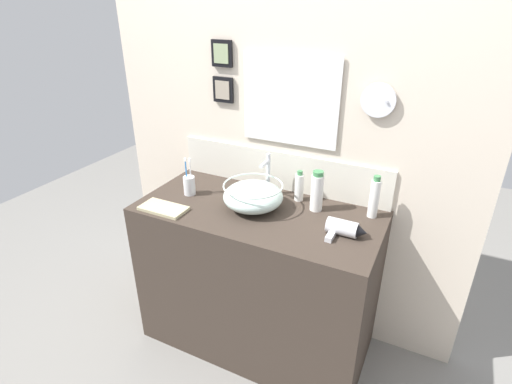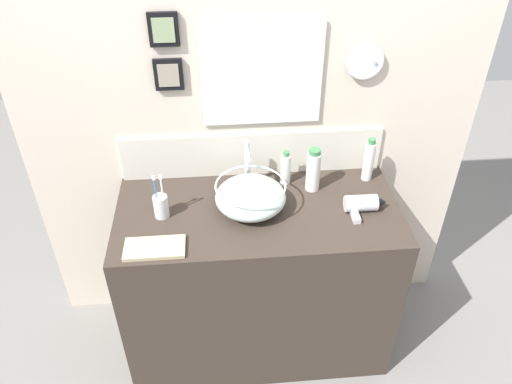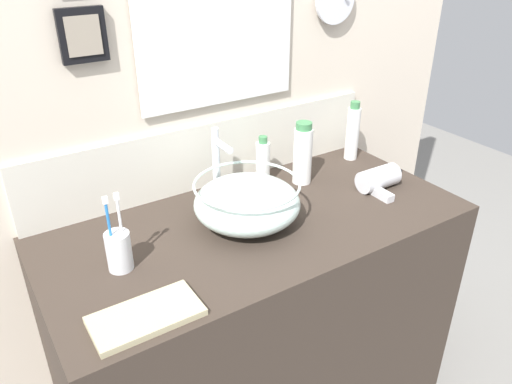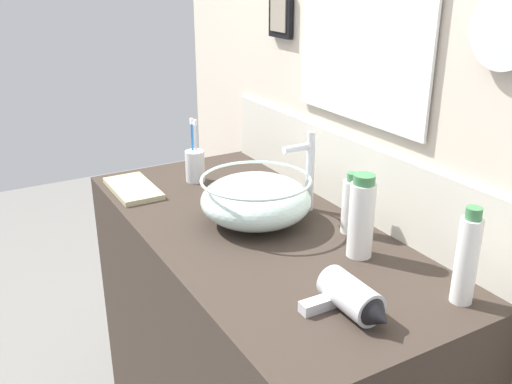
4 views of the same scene
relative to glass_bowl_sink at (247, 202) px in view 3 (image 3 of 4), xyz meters
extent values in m
cube|color=#382D26|center=(0.03, -0.01, -0.50)|extent=(1.23, 0.58, 0.86)
cube|color=beige|center=(0.03, 0.31, 0.25)|extent=(2.07, 0.06, 2.35)
cube|color=beige|center=(0.03, 0.27, 0.04)|extent=(1.21, 0.02, 0.21)
cube|color=white|center=(0.07, 0.27, 0.43)|extent=(0.45, 0.01, 0.39)
cube|color=white|center=(0.07, 0.27, 0.43)|extent=(0.51, 0.01, 0.45)
cube|color=black|center=(-0.31, 0.27, 0.45)|extent=(0.12, 0.02, 0.13)
cube|color=gray|center=(-0.31, 0.26, 0.45)|extent=(0.09, 0.01, 0.10)
ellipsoid|color=silver|center=(0.00, 0.00, 0.00)|extent=(0.30, 0.30, 0.13)
torus|color=silver|center=(0.00, 0.00, 0.06)|extent=(0.30, 0.30, 0.01)
torus|color=#B2B7BC|center=(0.00, 0.00, -0.06)|extent=(0.11, 0.11, 0.01)
cylinder|color=silver|center=(0.00, 0.18, 0.03)|extent=(0.02, 0.02, 0.20)
cylinder|color=silver|center=(0.00, 0.13, 0.13)|extent=(0.02, 0.09, 0.02)
cylinder|color=silver|center=(0.00, 0.18, 0.15)|extent=(0.02, 0.02, 0.03)
cylinder|color=silver|center=(0.47, -0.05, -0.03)|extent=(0.14, 0.07, 0.07)
cone|color=black|center=(0.56, -0.05, -0.03)|extent=(0.05, 0.06, 0.06)
cube|color=silver|center=(0.44, -0.10, -0.06)|extent=(0.03, 0.09, 0.02)
cylinder|color=silver|center=(-0.38, -0.01, -0.02)|extent=(0.06, 0.06, 0.10)
cylinder|color=white|center=(-0.37, -0.01, 0.03)|extent=(0.01, 0.01, 0.19)
cube|color=white|center=(-0.37, -0.01, 0.13)|extent=(0.01, 0.01, 0.02)
cylinder|color=blue|center=(-0.39, -0.02, 0.03)|extent=(0.01, 0.01, 0.18)
cube|color=white|center=(-0.39, -0.02, 0.13)|extent=(0.01, 0.01, 0.02)
cylinder|color=white|center=(0.29, 0.12, 0.03)|extent=(0.06, 0.06, 0.19)
cylinder|color=#3F7F4C|center=(0.29, 0.12, 0.13)|extent=(0.05, 0.05, 0.02)
cylinder|color=white|center=(0.18, 0.19, 0.00)|extent=(0.05, 0.05, 0.14)
cylinder|color=#3F7F4C|center=(0.18, 0.19, 0.09)|extent=(0.03, 0.03, 0.02)
cylinder|color=white|center=(0.56, 0.18, 0.03)|extent=(0.05, 0.05, 0.19)
cylinder|color=#3F7F4C|center=(0.56, 0.18, 0.14)|extent=(0.03, 0.03, 0.02)
cube|color=tan|center=(-0.40, -0.22, -0.06)|extent=(0.24, 0.12, 0.02)
camera|label=1|loc=(0.81, -1.59, 0.90)|focal=28.00mm
camera|label=2|loc=(-0.12, -1.68, 1.29)|focal=35.00mm
camera|label=3|loc=(-0.64, -1.04, 0.69)|focal=35.00mm
camera|label=4|loc=(1.24, -0.71, 0.60)|focal=40.00mm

